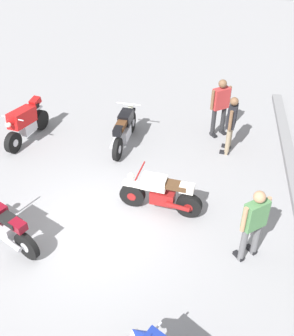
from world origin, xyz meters
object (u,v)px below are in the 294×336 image
Objects in this scene: motorcycle_red_sportbike at (25,122)px; motorcycle_cream_vintage at (161,194)px; motorcycle_maroon_cruiser at (2,224)px; person_in_green_shirt at (254,221)px; motorcycle_black_cruiser at (124,129)px; person_in_red_shirt at (220,104)px; person_in_black_shirt at (231,122)px.

motorcycle_cream_vintage is (2.39, 4.25, -0.11)m from motorcycle_red_sportbike.
motorcycle_maroon_cruiser is 1.10× the size of person_in_green_shirt.
motorcycle_black_cruiser is 1.07× the size of motorcycle_red_sportbike.
motorcycle_maroon_cruiser is 1.10× the size of person_in_red_shirt.
motorcycle_black_cruiser is at bearing -86.67° from motorcycle_maroon_cruiser.
person_in_red_shirt is at bearing 114.43° from motorcycle_red_sportbike.
motorcycle_cream_vintage is 1.12× the size of person_in_green_shirt.
motorcycle_black_cruiser is at bearing 12.27° from person_in_black_shirt.
person_in_red_shirt is at bearing -103.96° from motorcycle_maroon_cruiser.
person_in_green_shirt reaches higher than motorcycle_maroon_cruiser.
motorcycle_cream_vintage is 3.17m from person_in_black_shirt.
motorcycle_maroon_cruiser is 5.13m from person_in_green_shirt.
motorcycle_red_sportbike is 1.16× the size of person_in_black_shirt.
motorcycle_black_cruiser is at bearing 105.54° from motorcycle_red_sportbike.
person_in_red_shirt is at bearing -30.88° from person_in_green_shirt.
motorcycle_maroon_cruiser is (3.91, 1.11, -0.07)m from motorcycle_red_sportbike.
person_in_red_shirt reaches higher than person_in_black_shirt.
person_in_red_shirt is (-1.21, 5.48, 0.42)m from motorcycle_red_sportbike.
motorcycle_cream_vintage is at bearing -127.65° from motorcycle_maroon_cruiser.
motorcycle_maroon_cruiser is (1.52, -3.14, 0.03)m from motorcycle_cream_vintage.
motorcycle_maroon_cruiser is at bearing 55.06° from person_in_green_shirt.
motorcycle_cream_vintage is 3.49m from motorcycle_maroon_cruiser.
person_in_black_shirt is at bearing -16.89° from person_in_red_shirt.
motorcycle_cream_vintage is at bearing 69.60° from person_in_black_shirt.
person_in_black_shirt reaches higher than motorcycle_maroon_cruiser.
person_in_red_shirt reaches higher than motorcycle_cream_vintage.
person_in_black_shirt is (-4.24, 4.69, 0.44)m from motorcycle_maroon_cruiser.
person_in_green_shirt reaches higher than motorcycle_cream_vintage.
motorcycle_black_cruiser is at bearing 2.71° from person_in_green_shirt.
motorcycle_red_sportbike is 4.06m from motorcycle_maroon_cruiser.
motorcycle_cream_vintage is 1.17× the size of person_in_black_shirt.
motorcycle_red_sportbike reaches higher than motorcycle_maroon_cruiser.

